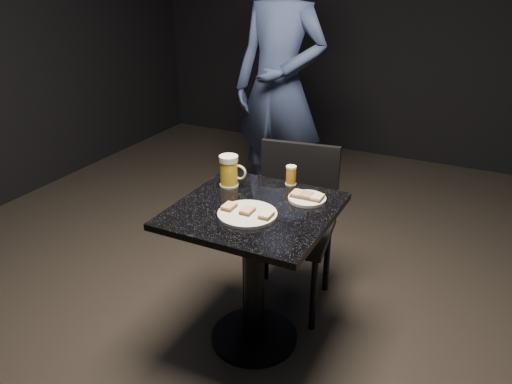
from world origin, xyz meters
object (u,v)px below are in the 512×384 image
chair (293,217)px  patron (279,88)px  plate_small (307,199)px  table (254,254)px  beer_mug (229,171)px  beer_tumbler (291,175)px  plate_large (247,214)px

chair → patron: bearing=118.3°
plate_small → table: plate_small is taller
plate_small → patron: bearing=119.5°
table → beer_mug: (-0.22, 0.17, 0.32)m
table → beer_tumbler: size_ratio=7.65×
beer_mug → chair: 0.48m
plate_small → beer_mug: beer_mug is taller
plate_small → chair: chair is taller
table → plate_small: bearing=44.4°
beer_mug → beer_tumbler: bearing=29.7°
beer_tumbler → chair: 0.32m
patron → beer_tumbler: patron is taller
patron → beer_tumbler: bearing=-57.3°
table → beer_tumbler: (0.05, 0.32, 0.29)m
plate_large → patron: bearing=109.0°
beer_mug → beer_tumbler: beer_mug is taller
plate_large → beer_tumbler: 0.40m
patron → beer_mug: (0.28, -1.23, -0.13)m
plate_small → chair: size_ratio=0.20×
plate_small → beer_tumbler: (-0.14, 0.13, 0.04)m
plate_small → beer_mug: (-0.40, -0.02, 0.07)m
plate_large → table: plate_large is taller
table → chair: chair is taller
plate_large → beer_tumbler: (0.04, 0.40, 0.04)m
beer_mug → plate_small: bearing=2.3°
plate_small → patron: 1.41m
chair → beer_tumbler: bearing=-76.1°
patron → chair: size_ratio=2.17×
plate_large → beer_mug: beer_mug is taller
beer_tumbler → plate_large: bearing=-95.5°
plate_large → beer_mug: size_ratio=1.66×
plate_small → table: 0.36m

